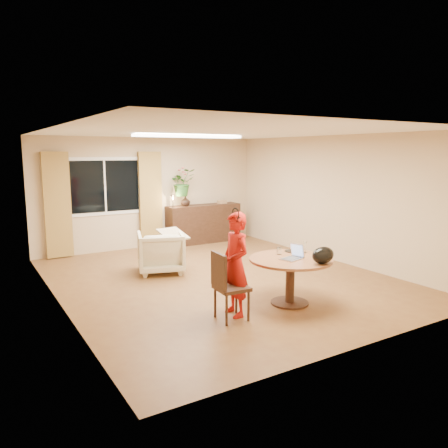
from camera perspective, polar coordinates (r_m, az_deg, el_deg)
name	(u,v)px	position (r m, az deg, el deg)	size (l,w,h in m)	color
floor	(221,279)	(7.93, -0.43, -7.16)	(6.50, 6.50, 0.00)	brown
ceiling	(221,132)	(7.61, -0.45, 11.95)	(6.50, 6.50, 0.00)	white
wall_back	(151,193)	(10.57, -9.52, 4.05)	(5.50, 5.50, 0.00)	tan
wall_left	(56,220)	(6.70, -21.08, 0.53)	(6.50, 6.50, 0.00)	tan
wall_right	(334,199)	(9.37, 14.19, 3.22)	(6.50, 6.50, 0.00)	tan
window	(105,186)	(10.18, -15.29, 4.78)	(1.70, 0.03, 1.30)	white
curtain_left	(58,205)	(9.91, -20.92, 2.31)	(0.55, 0.08, 2.25)	olive
curtain_right	(151,200)	(10.48, -9.56, 3.15)	(0.55, 0.08, 2.25)	olive
ceiling_panel	(189,136)	(8.66, -4.60, 11.38)	(2.20, 0.35, 0.05)	white
dining_table	(290,268)	(6.60, 8.67, -5.71)	(1.23, 1.23, 0.70)	brown
dining_chair	(232,286)	(5.95, 1.01, -8.07)	(0.45, 0.41, 0.94)	black
child	(235,264)	(6.04, 1.49, -5.30)	(0.35, 0.53, 1.45)	#B62A0E
laptop	(291,252)	(6.48, 8.78, -3.60)	(0.34, 0.23, 0.23)	#B7B7BC
tumbler	(279,251)	(6.78, 7.23, -3.49)	(0.08, 0.08, 0.11)	white
wine_glass	(305,247)	(6.94, 10.54, -2.95)	(0.06, 0.06, 0.18)	white
pot_lid	(291,251)	(6.99, 8.77, -3.45)	(0.20, 0.20, 0.03)	white
handbag	(323,255)	(6.31, 12.81, -4.00)	(0.37, 0.21, 0.24)	black
armchair	(161,252)	(8.36, -8.26, -3.65)	(0.83, 0.85, 0.78)	beige
throw	(173,230)	(8.37, -6.69, -0.78)	(0.45, 0.55, 0.03)	beige
sideboard	(204,224)	(11.01, -2.67, 0.05)	(1.91, 0.47, 0.96)	black
vase	(185,201)	(10.70, -5.07, 3.01)	(0.24, 0.24, 0.25)	black
bouquet	(182,182)	(10.62, -5.49, 5.42)	(0.59, 0.51, 0.66)	#2C6225
book_stack	(222,202)	(11.20, -0.25, 2.92)	(0.22, 0.16, 0.09)	#8F6549
desk_lamp	(173,201)	(10.50, -6.70, 3.03)	(0.13, 0.13, 0.31)	black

